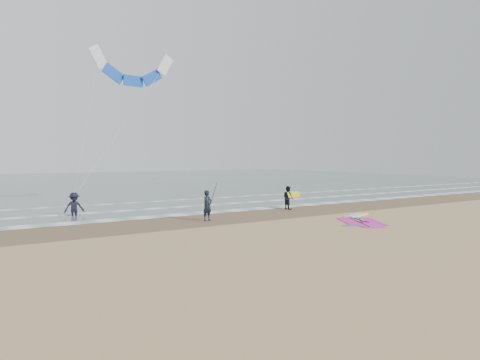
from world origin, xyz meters
TOP-DOWN VIEW (x-y plane):
  - ground at (0.00, 0.00)m, footprint 120.00×120.00m
  - sea_water at (0.00, 48.00)m, footprint 120.00×80.00m
  - wet_sand_band at (0.00, 6.00)m, footprint 120.00×5.00m
  - foam_waterline at (0.00, 10.44)m, footprint 120.00×9.15m
  - windsurf_rig at (3.57, 0.87)m, footprint 4.71×4.46m
  - person_standing at (-3.69, 5.24)m, footprint 0.70×0.57m
  - person_walking at (3.36, 6.95)m, footprint 0.62×0.78m
  - person_wading at (-9.41, 11.18)m, footprint 1.17×0.71m
  - held_pole at (-3.39, 5.24)m, footprint 0.17×0.86m
  - carried_kiteboard at (3.76, 6.85)m, footprint 1.30×0.51m
  - surf_kite at (-4.63, 14.46)m, footprint 7.92×3.49m

SIDE VIEW (x-z plane):
  - ground at x=0.00m, z-range 0.00..0.00m
  - wet_sand_band at x=0.00m, z-range 0.00..0.01m
  - sea_water at x=0.00m, z-range 0.00..0.02m
  - foam_waterline at x=0.00m, z-range 0.02..0.04m
  - windsurf_rig at x=3.57m, z-range -0.03..0.09m
  - person_walking at x=3.36m, z-range 0.00..1.57m
  - person_standing at x=-3.69m, z-range 0.00..1.68m
  - person_wading at x=-9.41m, z-range 0.00..1.76m
  - carried_kiteboard at x=3.76m, z-range 0.79..1.19m
  - held_pole at x=-3.39m, z-range 0.32..2.14m
  - surf_kite at x=-4.63m, z-range 4.58..14.51m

